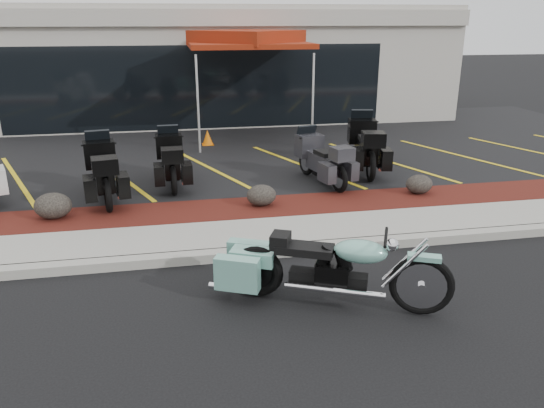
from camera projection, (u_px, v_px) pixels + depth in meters
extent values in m
plane|color=black|center=(248.00, 285.00, 7.54)|extent=(90.00, 90.00, 0.00)
cube|color=gray|center=(239.00, 254.00, 8.35)|extent=(24.00, 0.25, 0.15)
cube|color=gray|center=(234.00, 237.00, 9.00)|extent=(24.00, 1.20, 0.15)
cube|color=#37120C|center=(226.00, 212.00, 10.11)|extent=(24.00, 1.20, 0.16)
cube|color=black|center=(206.00, 148.00, 15.11)|extent=(26.00, 9.60, 0.15)
cube|color=#AAA399|center=(192.00, 62.00, 20.31)|extent=(18.00, 8.00, 4.00)
cube|color=black|center=(199.00, 88.00, 16.79)|extent=(12.00, 0.06, 2.60)
cube|color=#AAA399|center=(196.00, 18.00, 16.06)|extent=(18.00, 0.30, 0.50)
ellipsoid|color=black|center=(53.00, 206.00, 9.53)|extent=(0.66, 0.55, 0.47)
ellipsoid|color=black|center=(261.00, 195.00, 10.19)|extent=(0.57, 0.48, 0.41)
ellipsoid|color=black|center=(419.00, 184.00, 10.90)|extent=(0.55, 0.46, 0.39)
cone|color=orange|center=(208.00, 137.00, 15.14)|extent=(0.39, 0.39, 0.42)
cylinder|color=silver|center=(199.00, 105.00, 13.89)|extent=(0.06, 0.06, 2.56)
cylinder|color=silver|center=(314.00, 101.00, 14.49)|extent=(0.06, 0.06, 2.56)
cylinder|color=silver|center=(191.00, 90.00, 16.76)|extent=(0.06, 0.06, 2.56)
cylinder|color=silver|center=(287.00, 88.00, 17.37)|extent=(0.06, 0.06, 2.56)
cube|color=maroon|center=(247.00, 44.00, 15.15)|extent=(3.40, 3.40, 0.13)
cube|color=maroon|center=(247.00, 37.00, 15.09)|extent=(3.46, 3.46, 0.39)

